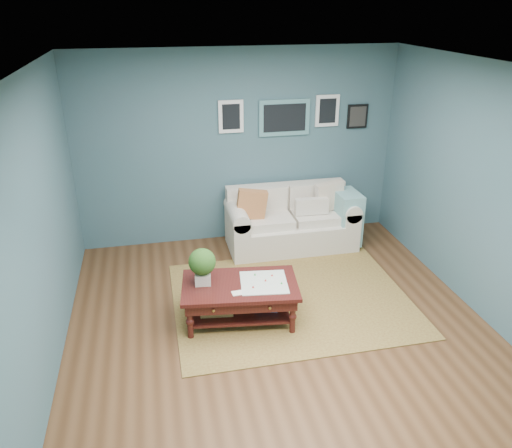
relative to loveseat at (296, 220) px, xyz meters
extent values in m
plane|color=brown|center=(-0.72, -2.02, -0.38)|extent=(5.00, 5.00, 0.00)
plane|color=white|center=(-0.72, -2.02, 2.32)|extent=(5.00, 5.00, 0.00)
cube|color=#3A5E64|center=(-0.72, 0.48, 0.97)|extent=(4.50, 0.02, 2.70)
cube|color=#3A5E64|center=(-0.72, -4.52, 0.97)|extent=(4.50, 0.02, 2.70)
cube|color=#3A5E64|center=(-2.97, -2.02, 0.97)|extent=(0.02, 5.00, 2.70)
cube|color=#3A5E64|center=(1.53, -2.02, 0.97)|extent=(0.02, 5.00, 2.70)
cube|color=slate|center=(-0.08, 0.45, 1.37)|extent=(0.72, 0.03, 0.50)
cube|color=black|center=(-0.08, 0.43, 1.37)|extent=(0.60, 0.01, 0.38)
cube|color=white|center=(-0.83, 0.45, 1.42)|extent=(0.34, 0.03, 0.44)
cube|color=white|center=(0.54, 0.45, 1.44)|extent=(0.34, 0.03, 0.44)
cube|color=black|center=(1.00, 0.45, 1.34)|extent=(0.30, 0.03, 0.34)
cube|color=brown|center=(-0.45, -1.39, -0.38)|extent=(2.74, 2.19, 0.01)
cube|color=beige|center=(-0.08, -0.03, -0.19)|extent=(1.32, 0.82, 0.39)
cube|color=beige|center=(-0.08, 0.28, 0.23)|extent=(1.73, 0.21, 0.45)
cube|color=beige|center=(-0.85, -0.03, -0.09)|extent=(0.22, 0.82, 0.58)
cube|color=beige|center=(0.69, -0.03, -0.09)|extent=(0.22, 0.82, 0.58)
cylinder|color=beige|center=(-0.85, -0.03, 0.20)|extent=(0.24, 0.82, 0.24)
cylinder|color=beige|center=(0.69, -0.03, 0.20)|extent=(0.24, 0.82, 0.24)
cube|color=beige|center=(-0.43, -0.09, 0.07)|extent=(0.67, 0.52, 0.12)
cube|color=beige|center=(0.27, -0.09, 0.07)|extent=(0.67, 0.52, 0.12)
cube|color=beige|center=(-0.43, 0.17, 0.30)|extent=(0.67, 0.11, 0.34)
cube|color=beige|center=(0.27, 0.17, 0.30)|extent=(0.67, 0.11, 0.34)
cube|color=#C85E31|center=(-0.66, -0.08, 0.34)|extent=(0.45, 0.16, 0.44)
cube|color=white|center=(0.48, -0.02, 0.34)|extent=(0.44, 0.17, 0.43)
cube|color=beige|center=(0.18, -0.13, 0.25)|extent=(0.47, 0.11, 0.22)
cube|color=#7DB6B9|center=(0.69, -0.15, 0.05)|extent=(0.32, 0.51, 0.75)
cube|color=#36100F|center=(-1.12, -1.67, 0.06)|extent=(1.32, 0.87, 0.04)
cube|color=#36100F|center=(-1.12, -1.67, -0.02)|extent=(1.23, 0.78, 0.12)
cube|color=#36100F|center=(-1.12, -1.67, -0.27)|extent=(1.11, 0.67, 0.03)
sphere|color=gold|center=(-1.45, -1.96, -0.02)|extent=(0.03, 0.03, 0.03)
sphere|color=gold|center=(-0.87, -2.04, -0.02)|extent=(0.03, 0.03, 0.03)
cylinder|color=#36100F|center=(-1.68, -1.88, -0.17)|extent=(0.06, 0.06, 0.42)
cylinder|color=#36100F|center=(-0.62, -2.01, -0.17)|extent=(0.06, 0.06, 0.42)
cylinder|color=#36100F|center=(-1.61, -1.33, -0.17)|extent=(0.06, 0.06, 0.42)
cylinder|color=#36100F|center=(-0.55, -1.46, -0.17)|extent=(0.06, 0.06, 0.42)
cube|color=beige|center=(-1.50, -1.57, 0.14)|extent=(0.18, 0.18, 0.12)
sphere|color=#224315|center=(-1.50, -1.57, 0.34)|extent=(0.29, 0.29, 0.29)
cube|color=silver|center=(-0.86, -1.70, 0.09)|extent=(0.55, 0.55, 0.01)
cube|color=#9F824C|center=(-1.37, -1.64, -0.15)|extent=(0.38, 0.29, 0.21)
cube|color=#245690|center=(-0.83, -1.69, -0.20)|extent=(0.27, 0.22, 0.12)
camera|label=1|loc=(-1.92, -6.21, 2.87)|focal=35.00mm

